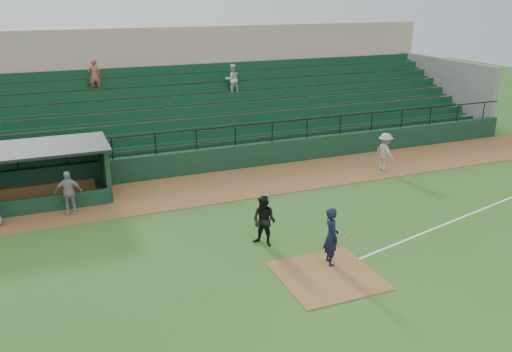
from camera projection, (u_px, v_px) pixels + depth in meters
name	position (u px, v px, depth m)	size (l,w,h in m)	color
ground	(313.00, 262.00, 17.40)	(90.00, 90.00, 0.00)	#2B581C
warning_track	(232.00, 184.00, 24.40)	(40.00, 4.00, 0.03)	brown
home_plate_dirt	(328.00, 276.00, 16.52)	(3.00, 3.00, 0.03)	brown
foul_line	(474.00, 213.00, 21.29)	(18.00, 0.09, 0.01)	white
stadium_structure	(183.00, 103.00, 31.05)	(38.00, 13.08, 6.40)	black
batter_at_plate	(331.00, 236.00, 16.96)	(1.09, 0.80, 1.98)	black
umpire	(264.00, 221.00, 18.29)	(0.89, 0.69, 1.82)	black
runner	(385.00, 152.00, 25.99)	(1.23, 0.71, 1.91)	#9B9591
dugout_player_a	(68.00, 192.00, 20.87)	(1.05, 0.44, 1.80)	gray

